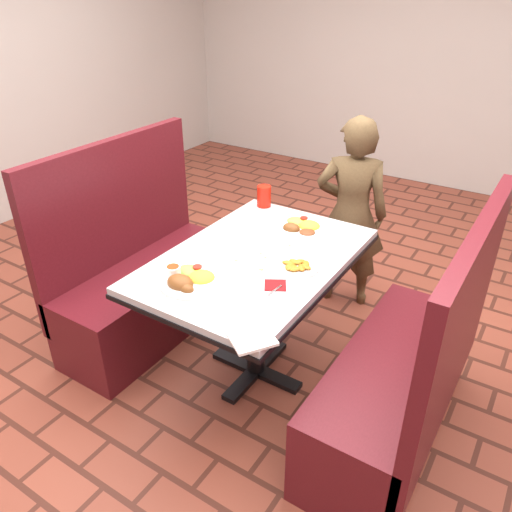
# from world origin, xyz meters

# --- Properties ---
(dining_table) EXTENTS (0.81, 1.21, 0.75)m
(dining_table) POSITION_xyz_m (0.00, 0.00, 0.65)
(dining_table) COLOR silver
(dining_table) RESTS_ON ground
(booth_bench_left) EXTENTS (0.47, 1.20, 1.17)m
(booth_bench_left) POSITION_xyz_m (-0.80, 0.00, 0.33)
(booth_bench_left) COLOR #5A141B
(booth_bench_left) RESTS_ON ground
(booth_bench_right) EXTENTS (0.47, 1.20, 1.17)m
(booth_bench_right) POSITION_xyz_m (0.80, 0.00, 0.33)
(booth_bench_right) COLOR #5A141B
(booth_bench_right) RESTS_ON ground
(diner_person) EXTENTS (0.53, 0.43, 1.26)m
(diner_person) POSITION_xyz_m (0.10, 0.97, 0.63)
(diner_person) COLOR brown
(diner_person) RESTS_ON ground
(near_dinner_plate) EXTENTS (0.29, 0.29, 0.09)m
(near_dinner_plate) POSITION_xyz_m (-0.12, -0.37, 0.78)
(near_dinner_plate) COLOR white
(near_dinner_plate) RESTS_ON dining_table
(far_dinner_plate) EXTENTS (0.29, 0.29, 0.07)m
(far_dinner_plate) POSITION_xyz_m (0.05, 0.38, 0.78)
(far_dinner_plate) COLOR white
(far_dinner_plate) RESTS_ON dining_table
(plantain_plate) EXTENTS (0.20, 0.20, 0.03)m
(plantain_plate) POSITION_xyz_m (0.23, -0.00, 0.76)
(plantain_plate) COLOR white
(plantain_plate) RESTS_ON dining_table
(maroon_napkin) EXTENTS (0.13, 0.13, 0.00)m
(maroon_napkin) POSITION_xyz_m (0.22, -0.18, 0.75)
(maroon_napkin) COLOR maroon
(maroon_napkin) RESTS_ON dining_table
(spoon_utensil) EXTENTS (0.02, 0.12, 0.00)m
(spoon_utensil) POSITION_xyz_m (0.24, -0.23, 0.75)
(spoon_utensil) COLOR silver
(spoon_utensil) RESTS_ON dining_table
(red_tumbler) EXTENTS (0.08, 0.08, 0.13)m
(red_tumbler) POSITION_xyz_m (-0.29, 0.54, 0.81)
(red_tumbler) COLOR red
(red_tumbler) RESTS_ON dining_table
(paper_napkin) EXTENTS (0.27, 0.25, 0.01)m
(paper_napkin) POSITION_xyz_m (0.31, -0.54, 0.76)
(paper_napkin) COLOR white
(paper_napkin) RESTS_ON dining_table
(knife_utensil) EXTENTS (0.04, 0.19, 0.00)m
(knife_utensil) POSITION_xyz_m (-0.08, -0.32, 0.76)
(knife_utensil) COLOR silver
(knife_utensil) RESTS_ON dining_table
(fork_utensil) EXTENTS (0.01, 0.14, 0.00)m
(fork_utensil) POSITION_xyz_m (-0.14, -0.38, 0.76)
(fork_utensil) COLOR silver
(fork_utensil) RESTS_ON dining_table
(lettuce_shreds) EXTENTS (0.28, 0.32, 0.00)m
(lettuce_shreds) POSITION_xyz_m (0.04, 0.06, 0.75)
(lettuce_shreds) COLOR #87AF46
(lettuce_shreds) RESTS_ON dining_table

